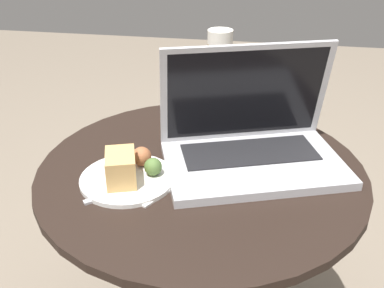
{
  "coord_description": "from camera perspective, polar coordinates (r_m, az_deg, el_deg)",
  "views": [
    {
      "loc": [
        0.12,
        -0.79,
        1.05
      ],
      "look_at": [
        -0.01,
        -0.03,
        0.64
      ],
      "focal_mm": 42.0,
      "sensor_mm": 36.0,
      "label": 1
    }
  ],
  "objects": [
    {
      "name": "table",
      "position": [
        1.02,
        1.09,
        -10.03
      ],
      "size": [
        0.68,
        0.68,
        0.57
      ],
      "color": "black",
      "rests_on": "ground_plane"
    },
    {
      "name": "napkin",
      "position": [
        0.9,
        -7.08,
        -4.47
      ],
      "size": [
        0.19,
        0.18,
        0.0
      ],
      "color": "white",
      "rests_on": "table"
    },
    {
      "name": "laptop",
      "position": [
        0.94,
        7.46,
        0.53
      ],
      "size": [
        0.42,
        0.34,
        0.24
      ],
      "color": "#B2B2B7",
      "rests_on": "table"
    },
    {
      "name": "beer_glass",
      "position": [
        1.07,
        3.45,
        8.25
      ],
      "size": [
        0.06,
        0.06,
        0.23
      ],
      "color": "gold",
      "rests_on": "table"
    },
    {
      "name": "snack_plate",
      "position": [
        0.89,
        -8.19,
        -3.43
      ],
      "size": [
        0.19,
        0.19,
        0.07
      ],
      "color": "silver",
      "rests_on": "table"
    },
    {
      "name": "fork",
      "position": [
        0.88,
        -6.85,
        -5.36
      ],
      "size": [
        0.15,
        0.13,
        0.0
      ],
      "color": "#B2B2B7",
      "rests_on": "table"
    }
  ]
}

